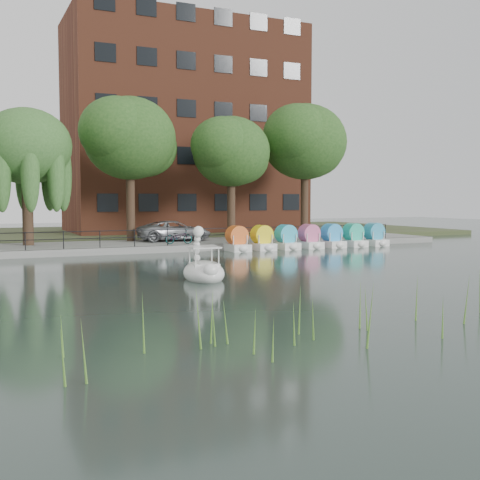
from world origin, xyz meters
TOP-DOWN VIEW (x-y plane):
  - ground_plane at (0.00, 0.00)m, footprint 120.00×120.00m
  - promenade at (0.00, 16.00)m, footprint 40.00×6.00m
  - kerb at (0.00, 13.05)m, footprint 40.00×0.25m
  - land_strip at (0.00, 30.00)m, footprint 60.00×22.00m
  - railing at (0.00, 13.25)m, footprint 32.00×0.05m
  - apartment_building at (7.00, 29.97)m, footprint 20.00×10.07m
  - willow_mid at (-7.50, 17.00)m, footprint 5.32×5.32m
  - broadleaf_center at (-1.00, 18.00)m, footprint 6.00×6.00m
  - broadleaf_right at (6.00, 17.50)m, footprint 5.40×5.40m
  - broadleaf_far at (12.50, 18.50)m, footprint 6.30×6.30m
  - minivan at (1.59, 16.75)m, footprint 2.68×5.57m
  - bicycle at (0.99, 14.10)m, footprint 0.76×1.77m
  - swan_boat at (-2.43, 1.05)m, footprint 1.82×2.62m
  - pedal_boat_row at (9.17, 12.22)m, footprint 11.35×1.70m

SIDE VIEW (x-z plane):
  - ground_plane at x=0.00m, z-range 0.00..0.00m
  - land_strip at x=0.00m, z-range 0.00..0.36m
  - promenade at x=0.00m, z-range 0.00..0.40m
  - kerb at x=0.00m, z-range 0.00..0.40m
  - swan_boat at x=-2.43m, z-range -0.59..1.50m
  - pedal_boat_row at x=9.17m, z-range -0.09..1.31m
  - bicycle at x=0.99m, z-range 0.40..1.40m
  - railing at x=0.00m, z-range 0.65..1.65m
  - minivan at x=1.59m, z-range 0.40..1.93m
  - willow_mid at x=-7.50m, z-range 2.17..10.32m
  - broadleaf_right at x=6.00m, z-range 2.22..10.55m
  - broadleaf_center at x=-1.00m, z-range 2.44..11.69m
  - broadleaf_far at x=12.50m, z-range 2.54..12.25m
  - apartment_building at x=7.00m, z-range 0.36..18.36m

